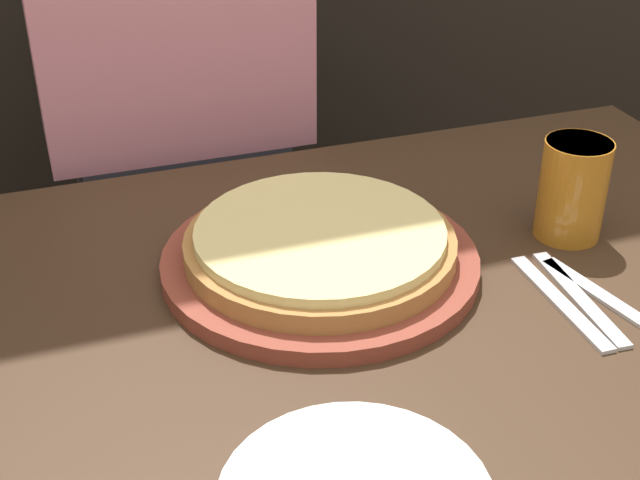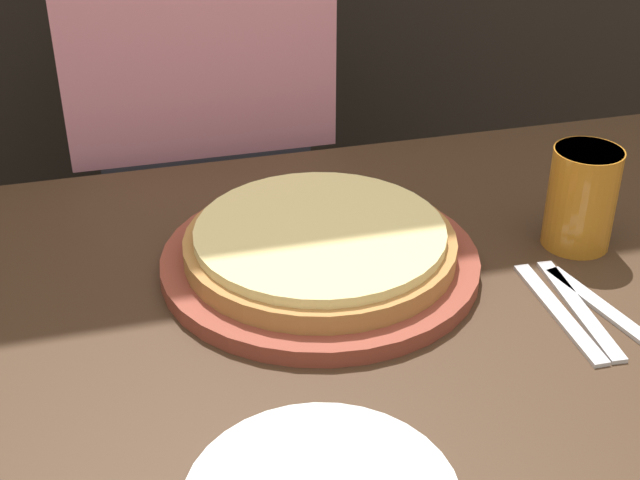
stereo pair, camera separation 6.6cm
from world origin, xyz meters
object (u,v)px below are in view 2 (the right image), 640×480
Objects in this scene: beer_glass at (582,194)px; diner_person at (202,172)px; fork at (558,312)px; dinner_knife at (579,309)px; pizza_on_board at (320,251)px; spoon at (599,305)px.

diner_person is (-0.40, 0.51, -0.16)m from beer_glass.
diner_person is (-0.31, 0.64, -0.09)m from fork.
beer_glass is 0.16m from dinner_knife.
fork is at bearing 180.00° from dinner_knife.
dinner_knife is at bearing -31.51° from pizza_on_board.
pizza_on_board is 0.28× the size of diner_person.
diner_person reaches higher than beer_glass.
spoon is at bearing -60.85° from diner_person.
spoon is 0.74m from diner_person.
beer_glass is 0.66× the size of fork.
fork is at bearing -124.74° from beer_glass.
spoon is at bearing -0.00° from dinner_knife.
dinner_knife is (0.25, -0.16, -0.02)m from pizza_on_board.
fork is 1.18× the size of spoon.
fork is at bearing 180.00° from spoon.
diner_person is at bearing 98.99° from pizza_on_board.
spoon is at bearing -29.17° from pizza_on_board.
pizza_on_board is at bearing 150.83° from spoon.
diner_person is (-0.33, 0.64, -0.09)m from dinner_knife.
beer_glass is at bearing -4.15° from pizza_on_board.
fork and dinner_knife have the same top height.
beer_glass reaches higher than spoon.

